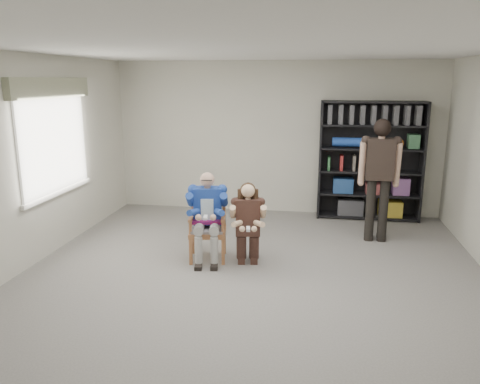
% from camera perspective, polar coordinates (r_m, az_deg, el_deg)
% --- Properties ---
extents(room_shell, '(6.00, 7.00, 2.80)m').
position_cam_1_polar(room_shell, '(5.32, 1.08, 2.09)').
color(room_shell, beige).
rests_on(room_shell, ground).
extents(floor, '(6.00, 7.00, 0.01)m').
position_cam_1_polar(floor, '(5.76, 1.02, -11.68)').
color(floor, slate).
rests_on(floor, ground).
extents(window_left, '(0.16, 2.00, 1.75)m').
position_cam_1_polar(window_left, '(7.23, -21.62, 6.04)').
color(window_left, white).
rests_on(window_left, room_shell).
extents(armchair, '(0.63, 0.62, 0.96)m').
position_cam_1_polar(armchair, '(6.50, -3.96, -4.20)').
color(armchair, '#A36C41').
rests_on(armchair, floor).
extents(seated_man, '(0.65, 0.82, 1.24)m').
position_cam_1_polar(seated_man, '(6.46, -3.98, -2.99)').
color(seated_man, navy).
rests_on(seated_man, floor).
extents(kneeling_woman, '(0.59, 0.83, 1.14)m').
position_cam_1_polar(kneeling_woman, '(6.26, 0.97, -4.01)').
color(kneeling_woman, '#311D1A').
rests_on(kneeling_woman, floor).
extents(bookshelf, '(1.80, 0.38, 2.10)m').
position_cam_1_polar(bookshelf, '(8.61, 15.59, 3.65)').
color(bookshelf, black).
rests_on(bookshelf, floor).
extents(standing_man, '(0.59, 0.34, 1.88)m').
position_cam_1_polar(standing_man, '(7.42, 16.54, 1.19)').
color(standing_man, black).
rests_on(standing_man, floor).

